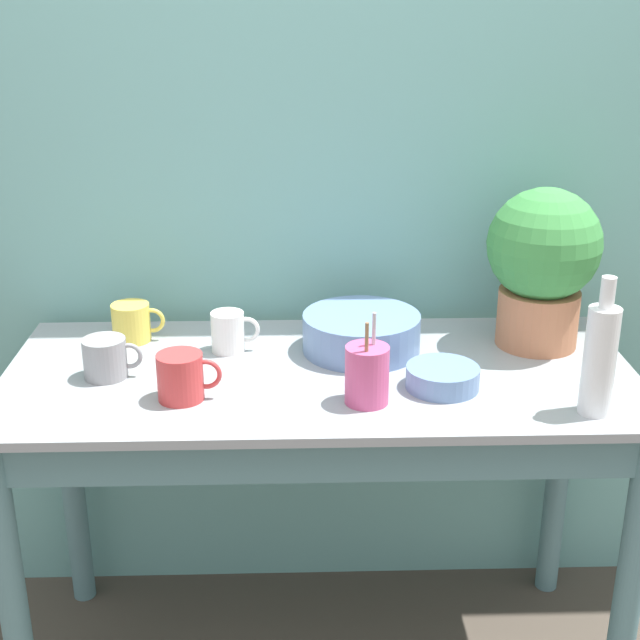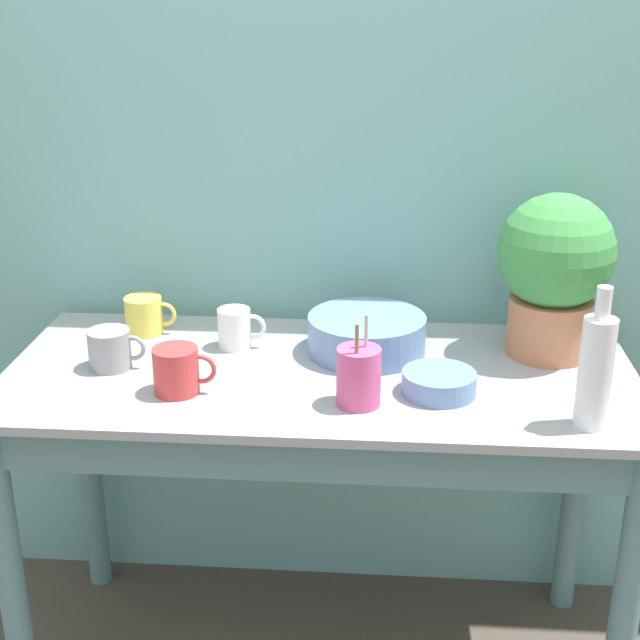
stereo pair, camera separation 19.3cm
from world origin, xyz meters
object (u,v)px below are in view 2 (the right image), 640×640
mug_red (177,370)px  bowl_small_blue (439,383)px  mug_grey (111,349)px  mug_yellow (145,315)px  mug_white (235,328)px  potted_plant (555,268)px  utensil_cup (359,376)px  bottle_tall (595,370)px  bowl_wash_large (367,334)px

mug_red → bowl_small_blue: mug_red is taller
mug_grey → mug_red: mug_red is taller
mug_yellow → mug_white: bearing=-16.6°
potted_plant → mug_yellow: bearing=176.9°
mug_yellow → utensil_cup: (0.53, -0.35, 0.02)m
potted_plant → mug_white: 0.74m
mug_white → bottle_tall: bearing=-24.4°
mug_yellow → bowl_small_blue: bearing=-22.3°
bowl_wash_large → bowl_small_blue: 0.26m
mug_yellow → bowl_small_blue: (0.70, -0.29, -0.02)m
bowl_small_blue → mug_red: bearing=-176.2°
potted_plant → mug_grey: potted_plant is taller
bottle_tall → mug_grey: (-1.01, 0.20, -0.07)m
utensil_cup → mug_grey: bearing=165.7°
bowl_wash_large → utensil_cup: 0.27m
potted_plant → mug_yellow: size_ratio=2.98×
bowl_wash_large → mug_red: mug_red is taller
mug_white → utensil_cup: (0.30, -0.28, 0.01)m
bowl_wash_large → utensil_cup: utensil_cup is taller
bottle_tall → utensil_cup: bottle_tall is taller
bowl_wash_large → mug_red: (-0.39, -0.24, 0.01)m
utensil_cup → bottle_tall: bearing=-7.5°
bowl_wash_large → utensil_cup: size_ratio=1.41×
bottle_tall → mug_yellow: bearing=157.4°
bowl_wash_large → mug_yellow: mug_yellow is taller
bottle_tall → potted_plant: bearing=94.0°
bowl_wash_large → bowl_small_blue: (0.16, -0.21, -0.02)m
bottle_tall → mug_red: size_ratio=2.14×
mug_yellow → mug_red: (0.15, -0.32, 0.00)m
bowl_wash_large → mug_red: size_ratio=2.05×
potted_plant → bowl_small_blue: size_ratio=2.42×
potted_plant → mug_red: potted_plant is taller
mug_red → bowl_small_blue: (0.55, 0.04, -0.03)m
potted_plant → mug_red: size_ratio=2.82×
mug_red → utensil_cup: bearing=-4.1°
bowl_small_blue → bottle_tall: bearing=-23.4°
potted_plant → bottle_tall: bearing=-86.0°
bottle_tall → mug_white: size_ratio=2.52×
mug_white → mug_red: size_ratio=0.85×
bowl_wash_large → mug_red: bearing=-147.8°
mug_grey → bowl_small_blue: bearing=-6.2°
mug_grey → mug_red: size_ratio=0.97×
bottle_tall → bowl_small_blue: 0.33m
mug_red → mug_yellow: bearing=115.5°
mug_white → mug_grey: 0.29m
bowl_small_blue → potted_plant: bearing=42.1°
bowl_wash_large → mug_yellow: bearing=171.8°
potted_plant → bowl_small_blue: 0.40m
mug_grey → mug_red: bearing=-33.0°
bowl_wash_large → mug_grey: 0.58m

